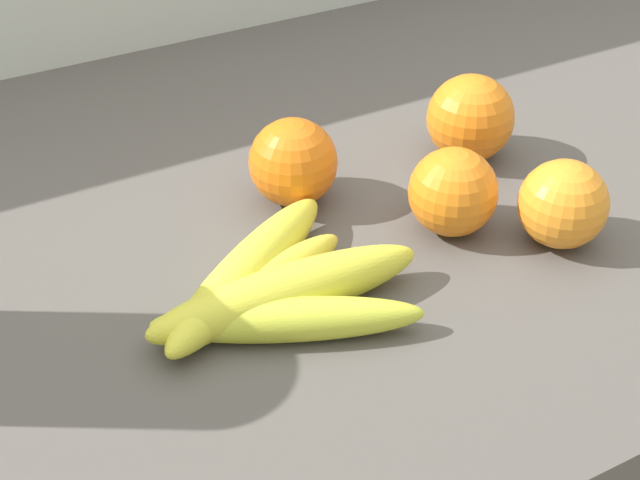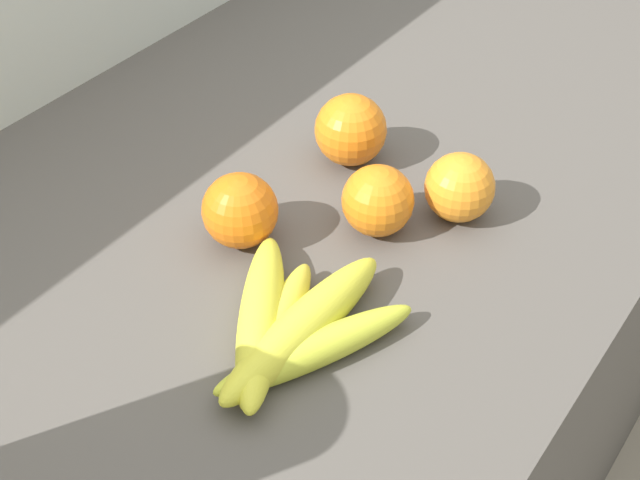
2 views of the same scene
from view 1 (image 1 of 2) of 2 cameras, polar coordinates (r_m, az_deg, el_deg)
The scene contains 6 objects.
wall_back at distance 1.25m, azimuth -6.15°, elevation 3.20°, with size 1.93×0.06×1.30m, color silver.
banana_bunch at distance 0.67m, azimuth -3.09°, elevation -3.17°, with size 0.22×0.19×0.04m.
orange_right at distance 0.85m, azimuth 9.36°, elevation 7.51°, with size 0.08×0.08×0.08m, color orange.
orange_back_right at distance 0.75m, azimuth 14.92°, elevation 2.18°, with size 0.07×0.07×0.07m, color orange.
orange_front at distance 0.78m, azimuth -1.75°, elevation 4.92°, with size 0.08×0.08×0.08m, color orange.
orange_back_left at distance 0.75m, azimuth 8.29°, elevation 2.98°, with size 0.07×0.07×0.07m, color orange.
Camera 1 is at (-0.38, -0.59, 1.33)m, focal length 51.32 mm.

